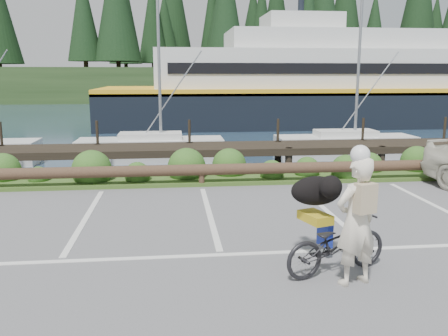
# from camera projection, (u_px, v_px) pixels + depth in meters

# --- Properties ---
(ground) EXTENTS (72.00, 72.00, 0.00)m
(ground) POSITION_uv_depth(u_px,v_px,m) (218.00, 247.00, 8.29)
(ground) COLOR #575659
(harbor_backdrop) EXTENTS (170.00, 160.00, 30.00)m
(harbor_backdrop) POSITION_uv_depth(u_px,v_px,m) (178.00, 91.00, 84.85)
(harbor_backdrop) COLOR #1C3044
(harbor_backdrop) RESTS_ON ground
(vegetation_strip) EXTENTS (34.00, 1.60, 0.10)m
(vegetation_strip) POSITION_uv_depth(u_px,v_px,m) (200.00, 179.00, 13.45)
(vegetation_strip) COLOR #3D5B21
(vegetation_strip) RESTS_ON ground
(log_rail) EXTENTS (32.00, 0.30, 0.60)m
(log_rail) POSITION_uv_depth(u_px,v_px,m) (202.00, 186.00, 12.78)
(log_rail) COLOR #443021
(log_rail) RESTS_ON ground
(bicycle) EXTENTS (1.86, 1.14, 0.92)m
(bicycle) POSITION_uv_depth(u_px,v_px,m) (337.00, 244.00, 7.11)
(bicycle) COLOR black
(bicycle) RESTS_ON ground
(cyclist) EXTENTS (0.79, 0.64, 1.86)m
(cyclist) POSITION_uv_depth(u_px,v_px,m) (357.00, 221.00, 6.65)
(cyclist) COLOR #EEE3C9
(cyclist) RESTS_ON ground
(dog) EXTENTS (0.63, 0.90, 0.47)m
(dog) POSITION_uv_depth(u_px,v_px,m) (316.00, 191.00, 7.48)
(dog) COLOR black
(dog) RESTS_ON bicycle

